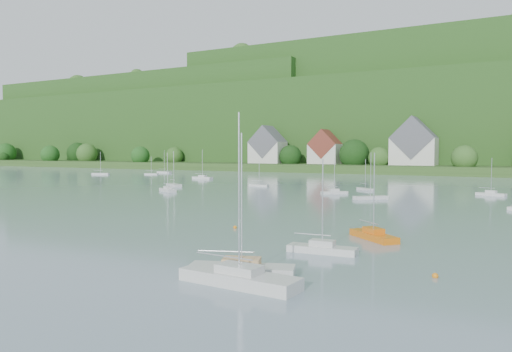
% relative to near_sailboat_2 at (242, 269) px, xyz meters
% --- Properties ---
extents(far_shore_strip, '(600.00, 60.00, 3.00)m').
position_rel_near_sailboat_2_xyz_m(far_shore_strip, '(-22.46, 170.41, 1.02)').
color(far_shore_strip, '#2C4C1C').
rests_on(far_shore_strip, ground).
extents(forested_ridge, '(620.00, 181.22, 69.89)m').
position_rel_near_sailboat_2_xyz_m(forested_ridge, '(-22.07, 238.98, 22.41)').
color(forested_ridge, '#164215').
rests_on(forested_ridge, ground).
extents(village_building_0, '(14.00, 10.40, 16.00)m').
position_rel_near_sailboat_2_xyz_m(village_building_0, '(-77.46, 157.41, 9.03)').
color(village_building_0, silver).
rests_on(village_building_0, far_shore_strip).
extents(village_building_1, '(12.00, 9.36, 14.00)m').
position_rel_near_sailboat_2_xyz_m(village_building_1, '(-52.46, 159.41, 8.27)').
color(village_building_1, silver).
rests_on(village_building_1, far_shore_strip).
extents(village_building_2, '(16.00, 11.44, 18.00)m').
position_rel_near_sailboat_2_xyz_m(village_building_2, '(-17.46, 158.41, 9.79)').
color(village_building_2, silver).
rests_on(village_building_2, far_shore_strip).
extents(near_sailboat_2, '(7.29, 4.17, 9.49)m').
position_rel_near_sailboat_2_xyz_m(near_sailboat_2, '(0.00, 0.00, 0.00)').
color(near_sailboat_2, silver).
rests_on(near_sailboat_2, ground).
extents(near_sailboat_3, '(5.74, 1.97, 7.62)m').
position_rel_near_sailboat_2_xyz_m(near_sailboat_3, '(2.19, 9.37, -0.06)').
color(near_sailboat_3, silver).
rests_on(near_sailboat_3, ground).
extents(near_sailboat_4, '(8.04, 2.81, 10.66)m').
position_rel_near_sailboat_2_xyz_m(near_sailboat_4, '(1.01, -2.08, 0.04)').
color(near_sailboat_4, silver).
rests_on(near_sailboat_4, ground).
extents(near_sailboat_5, '(5.55, 5.34, 8.13)m').
position_rel_near_sailboat_2_xyz_m(near_sailboat_5, '(4.28, 17.47, -0.04)').
color(near_sailboat_5, orange).
rests_on(near_sailboat_5, ground).
extents(mooring_buoy_2, '(0.42, 0.42, 0.42)m').
position_rel_near_sailboat_2_xyz_m(mooring_buoy_2, '(11.45, 5.55, -0.48)').
color(mooring_buoy_2, orange).
rests_on(mooring_buoy_2, ground).
extents(mooring_buoy_3, '(0.39, 0.39, 0.39)m').
position_rel_near_sailboat_2_xyz_m(mooring_buoy_3, '(-10.47, 16.84, -0.48)').
color(mooring_buoy_3, orange).
rests_on(mooring_buoy_3, ground).
extents(far_sailboat_cluster, '(201.63, 68.12, 8.71)m').
position_rel_near_sailboat_2_xyz_m(far_sailboat_cluster, '(-12.46, 85.56, -0.11)').
color(far_sailboat_cluster, silver).
rests_on(far_sailboat_cluster, ground).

